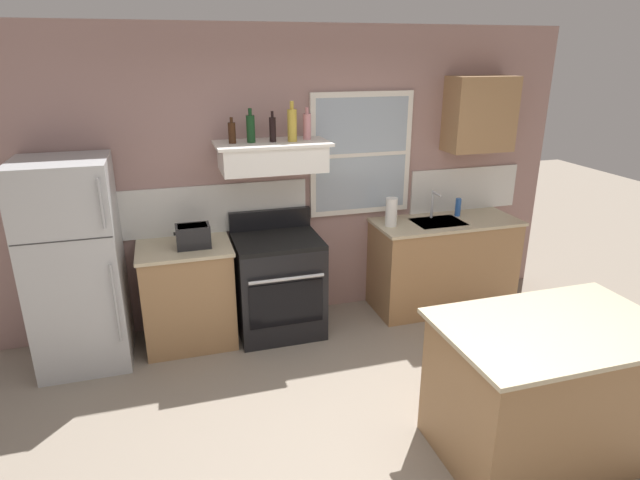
# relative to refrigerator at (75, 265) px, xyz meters

# --- Properties ---
(ground_plane) EXTENTS (16.00, 16.00, 0.00)m
(ground_plane) POSITION_rel_refrigerator_xyz_m (1.90, -1.84, -0.85)
(ground_plane) COLOR gray
(back_wall) EXTENTS (5.40, 0.11, 2.70)m
(back_wall) POSITION_rel_refrigerator_xyz_m (1.93, 0.39, 0.50)
(back_wall) COLOR gray
(back_wall) RESTS_ON ground_plane
(refrigerator) EXTENTS (0.70, 0.72, 1.71)m
(refrigerator) POSITION_rel_refrigerator_xyz_m (0.00, 0.00, 0.00)
(refrigerator) COLOR #B7BABC
(refrigerator) RESTS_ON ground_plane
(counter_left_of_stove) EXTENTS (0.79, 0.63, 0.91)m
(counter_left_of_stove) POSITION_rel_refrigerator_xyz_m (0.85, 0.06, -0.40)
(counter_left_of_stove) COLOR #9E754C
(counter_left_of_stove) RESTS_ON ground_plane
(toaster) EXTENTS (0.30, 0.20, 0.19)m
(toaster) POSITION_rel_refrigerator_xyz_m (0.93, 0.01, 0.15)
(toaster) COLOR black
(toaster) RESTS_ON counter_left_of_stove
(stove_range) EXTENTS (0.76, 0.69, 1.09)m
(stove_range) POSITION_rel_refrigerator_xyz_m (1.65, 0.02, -0.39)
(stove_range) COLOR black
(stove_range) RESTS_ON ground_plane
(range_hood_shelf) EXTENTS (0.96, 0.52, 0.24)m
(range_hood_shelf) POSITION_rel_refrigerator_xyz_m (1.65, 0.12, 0.77)
(range_hood_shelf) COLOR white
(bottle_brown_stout) EXTENTS (0.06, 0.06, 0.21)m
(bottle_brown_stout) POSITION_rel_refrigerator_xyz_m (1.32, 0.14, 0.98)
(bottle_brown_stout) COLOR #381E0F
(bottle_brown_stout) RESTS_ON range_hood_shelf
(bottle_dark_green_wine) EXTENTS (0.07, 0.07, 0.28)m
(bottle_dark_green_wine) POSITION_rel_refrigerator_xyz_m (1.48, 0.13, 1.01)
(bottle_dark_green_wine) COLOR #143819
(bottle_dark_green_wine) RESTS_ON range_hood_shelf
(bottle_balsamic_dark) EXTENTS (0.06, 0.06, 0.25)m
(bottle_balsamic_dark) POSITION_rel_refrigerator_xyz_m (1.66, 0.11, 1.00)
(bottle_balsamic_dark) COLOR black
(bottle_balsamic_dark) RESTS_ON range_hood_shelf
(bottle_champagne_gold_foil) EXTENTS (0.08, 0.08, 0.33)m
(bottle_champagne_gold_foil) POSITION_rel_refrigerator_xyz_m (1.82, 0.09, 1.03)
(bottle_champagne_gold_foil) COLOR #B29333
(bottle_champagne_gold_foil) RESTS_ON range_hood_shelf
(bottle_rose_pink) EXTENTS (0.07, 0.07, 0.27)m
(bottle_rose_pink) POSITION_rel_refrigerator_xyz_m (1.97, 0.16, 1.00)
(bottle_rose_pink) COLOR #C67F84
(bottle_rose_pink) RESTS_ON range_hood_shelf
(counter_right_with_sink) EXTENTS (1.43, 0.63, 0.91)m
(counter_right_with_sink) POSITION_rel_refrigerator_xyz_m (3.35, 0.06, -0.40)
(counter_right_with_sink) COLOR #9E754C
(counter_right_with_sink) RESTS_ON ground_plane
(sink_faucet) EXTENTS (0.03, 0.17, 0.28)m
(sink_faucet) POSITION_rel_refrigerator_xyz_m (3.25, 0.16, 0.23)
(sink_faucet) COLOR silver
(sink_faucet) RESTS_ON counter_right_with_sink
(paper_towel_roll) EXTENTS (0.11, 0.11, 0.27)m
(paper_towel_roll) POSITION_rel_refrigerator_xyz_m (2.76, 0.06, 0.19)
(paper_towel_roll) COLOR white
(paper_towel_roll) RESTS_ON counter_right_with_sink
(dish_soap_bottle) EXTENTS (0.06, 0.06, 0.18)m
(dish_soap_bottle) POSITION_rel_refrigerator_xyz_m (3.53, 0.16, 0.15)
(dish_soap_bottle) COLOR blue
(dish_soap_bottle) RESTS_ON counter_right_with_sink
(kitchen_island) EXTENTS (1.40, 0.90, 0.91)m
(kitchen_island) POSITION_rel_refrigerator_xyz_m (2.93, -2.01, -0.40)
(kitchen_island) COLOR #9E754C
(kitchen_island) RESTS_ON ground_plane
(upper_cabinet_right) EXTENTS (0.64, 0.32, 0.70)m
(upper_cabinet_right) POSITION_rel_refrigerator_xyz_m (3.70, 0.20, 1.05)
(upper_cabinet_right) COLOR #9E754C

